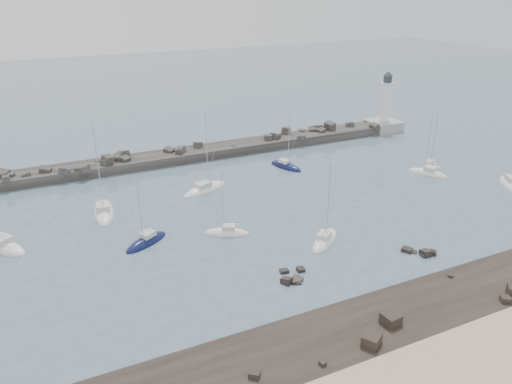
% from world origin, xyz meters
% --- Properties ---
extents(ground, '(400.00, 400.00, 0.00)m').
position_xyz_m(ground, '(0.00, 0.00, 0.00)').
color(ground, slate).
rests_on(ground, ground).
extents(rock_shelf, '(140.00, 12.00, 1.97)m').
position_xyz_m(rock_shelf, '(-0.23, -22.01, 0.02)').
color(rock_shelf, black).
rests_on(rock_shelf, ground).
extents(rock_cluster_near, '(4.15, 3.90, 1.40)m').
position_xyz_m(rock_cluster_near, '(-4.45, -9.32, 0.06)').
color(rock_cluster_near, black).
rests_on(rock_cluster_near, ground).
extents(rock_cluster_far, '(4.02, 3.63, 1.56)m').
position_xyz_m(rock_cluster_far, '(13.63, -11.33, 0.01)').
color(rock_cluster_far, black).
rests_on(rock_cluster_far, ground).
extents(breakwater, '(115.00, 7.70, 5.16)m').
position_xyz_m(breakwater, '(-7.86, 37.98, 0.33)').
color(breakwater, '#312E2B').
rests_on(breakwater, ground).
extents(lighthouse, '(7.00, 7.00, 14.60)m').
position_xyz_m(lighthouse, '(47.00, 38.00, 3.09)').
color(lighthouse, '#9D9D98').
rests_on(lighthouse, ground).
extents(sailboat_1, '(7.73, 9.34, 14.80)m').
position_xyz_m(sailboat_1, '(-36.06, 14.25, 0.15)').
color(sailboat_1, white).
rests_on(sailboat_1, ground).
extents(sailboat_2, '(7.22, 5.41, 11.35)m').
position_xyz_m(sailboat_2, '(-18.11, 7.02, 0.14)').
color(sailboat_2, '#0F1641').
rests_on(sailboat_2, ground).
extents(sailboat_3, '(4.37, 9.94, 15.20)m').
position_xyz_m(sailboat_3, '(-21.67, 19.16, 0.15)').
color(sailboat_3, white).
rests_on(sailboat_3, ground).
extents(sailboat_4, '(9.62, 6.16, 14.44)m').
position_xyz_m(sailboat_4, '(-4.44, 21.12, 0.13)').
color(sailboat_4, white).
rests_on(sailboat_4, ground).
extents(sailboat_5, '(6.59, 4.77, 10.28)m').
position_xyz_m(sailboat_5, '(-7.17, 4.76, 0.13)').
color(sailboat_5, white).
rests_on(sailboat_5, ground).
extents(sailboat_6, '(7.40, 6.61, 12.08)m').
position_xyz_m(sailboat_6, '(4.13, -3.12, 0.13)').
color(sailboat_6, white).
rests_on(sailboat_6, ground).
extents(sailboat_7, '(4.58, 7.84, 11.86)m').
position_xyz_m(sailboat_7, '(13.51, 25.17, 0.13)').
color(sailboat_7, '#0F1641').
rests_on(sailboat_7, ground).
extents(sailboat_8, '(5.43, 7.53, 11.72)m').
position_xyz_m(sailboat_8, '(35.37, 10.52, 0.14)').
color(sailboat_8, white).
rests_on(sailboat_8, ground).
extents(sailboat_9, '(7.11, 9.41, 14.61)m').
position_xyz_m(sailboat_9, '(44.32, -0.45, 0.15)').
color(sailboat_9, white).
rests_on(sailboat_9, ground).
extents(sailboat_10, '(6.93, 5.31, 11.09)m').
position_xyz_m(sailboat_10, '(38.10, 12.92, 0.16)').
color(sailboat_10, white).
rests_on(sailboat_10, ground).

